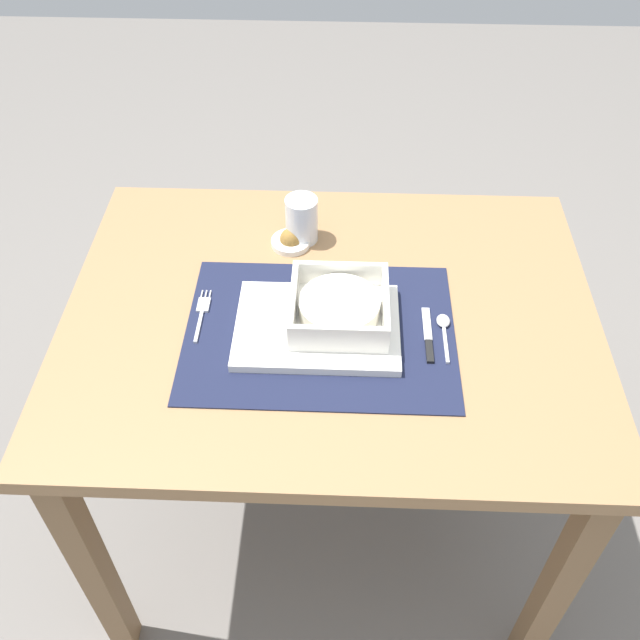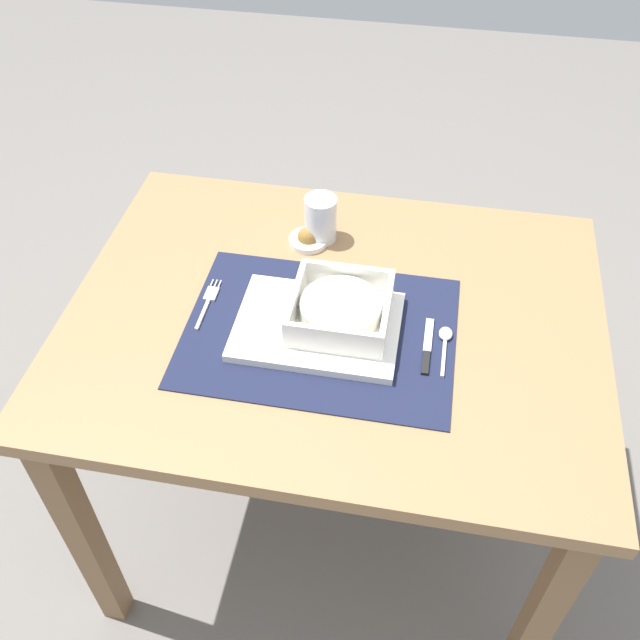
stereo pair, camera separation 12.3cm
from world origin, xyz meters
The scene contains 10 objects.
ground_plane centered at (0.00, 0.00, 0.00)m, with size 6.00×6.00×0.00m, color slate.
dining_table centered at (0.00, 0.00, 0.62)m, with size 0.97×0.75×0.72m.
placemat centered at (-0.02, -0.05, 0.72)m, with size 0.48×0.35×0.00m, color #191E38.
serving_plate centered at (-0.02, -0.05, 0.73)m, with size 0.29×0.21×0.02m, color white.
porridge_bowl centered at (0.02, -0.03, 0.76)m, with size 0.17×0.17×0.06m.
fork centered at (-0.23, -0.01, 0.72)m, with size 0.02×0.13×0.00m.
spoon centered at (0.20, -0.03, 0.72)m, with size 0.02×0.11×0.01m.
butter_knife centered at (0.17, -0.06, 0.72)m, with size 0.01×0.13×0.01m.
drinking_glass centered at (-0.06, 0.21, 0.76)m, with size 0.06×0.06×0.10m.
condiment_saucer centered at (-0.09, 0.19, 0.73)m, with size 0.08×0.08×0.04m.
Camera 2 is at (0.14, -0.90, 1.62)m, focal length 39.64 mm.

